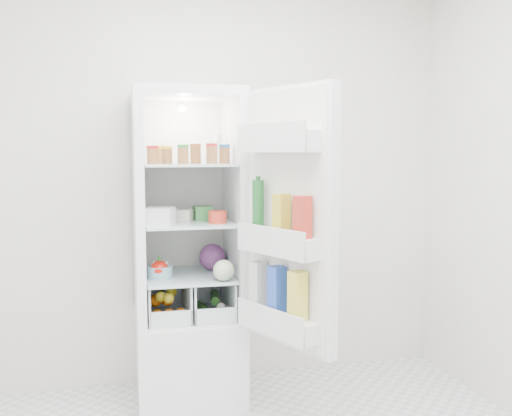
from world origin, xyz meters
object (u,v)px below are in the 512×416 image
object	(u,v)px
fridge_door	(287,225)
red_cabbage	(212,257)
refrigerator	(187,286)
mushroom_bowl	(160,272)

from	to	relation	value
fridge_door	red_cabbage	bearing A→B (deg)	-1.60
red_cabbage	refrigerator	bearing A→B (deg)	-169.94
red_cabbage	mushroom_bowl	xyz separation A→B (m)	(-0.32, -0.13, -0.05)
refrigerator	mushroom_bowl	world-z (taller)	refrigerator
mushroom_bowl	fridge_door	size ratio (longest dim) A/B	0.11
mushroom_bowl	fridge_door	distance (m)	0.84
refrigerator	fridge_door	xyz separation A→B (m)	(0.43, -0.61, 0.43)
red_cabbage	mushroom_bowl	world-z (taller)	red_cabbage
mushroom_bowl	red_cabbage	bearing A→B (deg)	22.74
refrigerator	fridge_door	bearing A→B (deg)	-55.09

